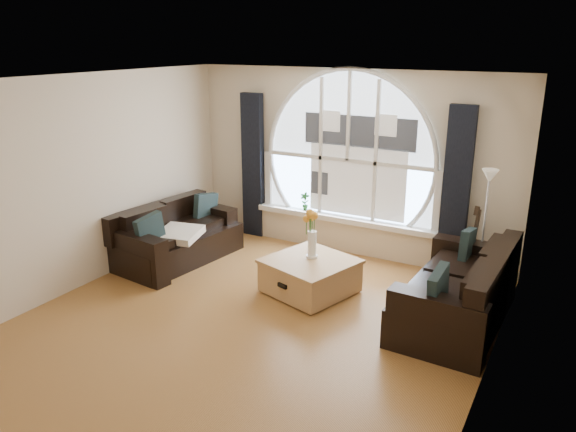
% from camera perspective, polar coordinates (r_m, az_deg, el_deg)
% --- Properties ---
extents(ground, '(5.00, 5.50, 0.01)m').
position_cam_1_polar(ground, '(6.41, -3.98, -11.16)').
color(ground, brown).
rests_on(ground, ground).
extents(ceiling, '(5.00, 5.50, 0.01)m').
position_cam_1_polar(ceiling, '(5.62, -4.58, 13.67)').
color(ceiling, silver).
rests_on(ceiling, ground).
extents(wall_back, '(5.00, 0.01, 2.70)m').
position_cam_1_polar(wall_back, '(8.24, 6.28, 5.45)').
color(wall_back, beige).
rests_on(wall_back, ground).
extents(wall_front, '(5.00, 0.01, 2.70)m').
position_cam_1_polar(wall_front, '(4.05, -26.37, -9.86)').
color(wall_front, beige).
rests_on(wall_front, ground).
extents(wall_left, '(0.01, 5.50, 2.70)m').
position_cam_1_polar(wall_left, '(7.50, -20.50, 3.18)').
color(wall_left, beige).
rests_on(wall_left, ground).
extents(wall_right, '(0.01, 5.50, 2.70)m').
position_cam_1_polar(wall_right, '(5.03, 20.39, -3.73)').
color(wall_right, beige).
rests_on(wall_right, ground).
extents(attic_slope, '(0.92, 5.50, 0.72)m').
position_cam_1_polar(attic_slope, '(4.82, 18.14, 7.97)').
color(attic_slope, silver).
rests_on(attic_slope, ground).
extents(arched_window, '(2.60, 0.06, 2.15)m').
position_cam_1_polar(arched_window, '(8.15, 6.27, 7.29)').
color(arched_window, silver).
rests_on(arched_window, wall_back).
extents(window_sill, '(2.90, 0.22, 0.08)m').
position_cam_1_polar(window_sill, '(8.37, 5.82, -0.31)').
color(window_sill, white).
rests_on(window_sill, wall_back).
extents(window_frame, '(2.76, 0.08, 2.15)m').
position_cam_1_polar(window_frame, '(8.13, 6.18, 7.26)').
color(window_frame, white).
rests_on(window_frame, wall_back).
extents(neighbor_house, '(1.70, 0.02, 1.50)m').
position_cam_1_polar(neighbor_house, '(8.11, 7.18, 6.30)').
color(neighbor_house, silver).
rests_on(neighbor_house, wall_back).
extents(curtain_left, '(0.35, 0.12, 2.30)m').
position_cam_1_polar(curtain_left, '(8.90, -3.62, 5.14)').
color(curtain_left, black).
rests_on(curtain_left, ground).
extents(curtain_right, '(0.35, 0.12, 2.30)m').
position_cam_1_polar(curtain_right, '(7.71, 16.89, 2.39)').
color(curtain_right, black).
rests_on(curtain_right, ground).
extents(sofa_left, '(1.13, 1.93, 0.81)m').
position_cam_1_polar(sofa_left, '(8.18, -11.25, -1.80)').
color(sofa_left, black).
rests_on(sofa_left, ground).
extents(sofa_right, '(1.07, 2.02, 0.88)m').
position_cam_1_polar(sofa_right, '(6.59, 16.90, -7.21)').
color(sofa_right, black).
rests_on(sofa_right, ground).
extents(coffee_chest, '(1.23, 1.23, 0.48)m').
position_cam_1_polar(coffee_chest, '(7.07, 2.28, -6.03)').
color(coffee_chest, tan).
rests_on(coffee_chest, ground).
extents(throw_blanket, '(0.65, 0.65, 0.10)m').
position_cam_1_polar(throw_blanket, '(7.87, -11.10, -1.81)').
color(throw_blanket, silver).
rests_on(throw_blanket, sofa_left).
extents(vase_flowers, '(0.24, 0.24, 0.70)m').
position_cam_1_polar(vase_flowers, '(6.94, 2.51, -1.27)').
color(vase_flowers, white).
rests_on(vase_flowers, coffee_chest).
extents(floor_lamp, '(0.24, 0.24, 1.60)m').
position_cam_1_polar(floor_lamp, '(7.31, 19.45, -1.59)').
color(floor_lamp, '#B2B2B2').
rests_on(floor_lamp, ground).
extents(guitar, '(0.40, 0.31, 1.06)m').
position_cam_1_polar(guitar, '(7.72, 18.65, -2.61)').
color(guitar, olive).
rests_on(guitar, ground).
extents(potted_plant, '(0.16, 0.12, 0.28)m').
position_cam_1_polar(potted_plant, '(8.59, 1.75, 1.52)').
color(potted_plant, '#1E6023').
rests_on(potted_plant, window_sill).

